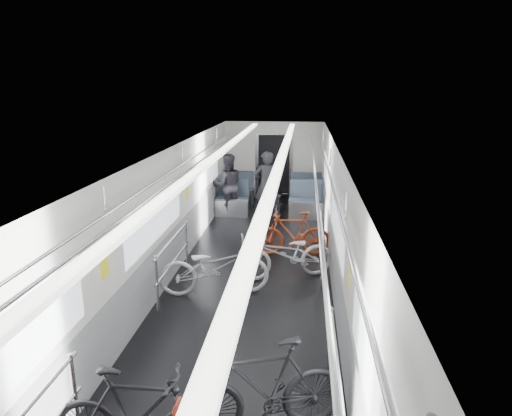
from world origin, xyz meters
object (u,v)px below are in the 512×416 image
(bike_right_far, at_px, (292,234))
(bike_right_mid, at_px, (286,254))
(bike_aisle, at_px, (278,204))
(person_standing, at_px, (266,185))
(person_seated, at_px, (228,185))
(bike_right_near, at_px, (263,388))
(bike_left_far, at_px, (214,267))
(bike_left_mid, at_px, (139,416))

(bike_right_far, bearing_deg, bike_right_mid, -8.15)
(bike_right_mid, xyz_separation_m, bike_aisle, (-0.38, 3.85, -0.06))
(person_standing, relative_size, person_seated, 1.06)
(person_standing, bearing_deg, bike_right_near, 78.28)
(bike_left_far, relative_size, bike_aisle, 1.21)
(person_standing, bearing_deg, bike_right_mid, 83.98)
(bike_aisle, distance_m, person_standing, 0.60)
(bike_left_mid, relative_size, bike_left_far, 0.89)
(bike_right_far, bearing_deg, person_standing, -168.08)
(bike_aisle, bearing_deg, bike_right_near, -87.71)
(bike_left_far, xyz_separation_m, bike_right_near, (1.12, -3.14, 0.04))
(bike_right_mid, height_order, bike_aisle, bike_right_mid)
(bike_left_far, xyz_separation_m, bike_right_far, (1.27, 1.98, -0.01))
(bike_right_mid, height_order, person_standing, person_standing)
(bike_left_far, bearing_deg, bike_right_near, -173.04)
(bike_left_far, bearing_deg, bike_left_mid, 167.12)
(person_seated, bearing_deg, bike_aisle, 153.84)
(person_standing, bearing_deg, person_seated, -25.50)
(bike_right_far, xyz_separation_m, person_standing, (-0.78, 2.66, 0.43))
(bike_left_mid, height_order, person_standing, person_standing)
(bike_left_far, height_order, person_standing, person_standing)
(bike_right_near, xyz_separation_m, person_seated, (-1.69, 7.96, 0.32))
(bike_left_mid, relative_size, bike_right_near, 0.94)
(bike_left_far, bearing_deg, bike_right_far, -45.43)
(bike_right_near, relative_size, person_standing, 0.97)
(bike_right_near, distance_m, bike_right_mid, 3.94)
(bike_left_far, height_order, person_seated, person_seated)
(bike_left_mid, bearing_deg, bike_right_near, -67.05)
(bike_left_mid, height_order, bike_right_near, bike_right_near)
(bike_left_far, relative_size, bike_right_mid, 1.05)
(bike_left_far, distance_m, bike_right_far, 2.35)
(bike_right_near, height_order, person_seated, person_seated)
(bike_left_mid, relative_size, bike_right_mid, 0.93)
(bike_left_far, bearing_deg, person_seated, -5.95)
(bike_left_far, xyz_separation_m, bike_aisle, (0.82, 4.64, -0.09))
(bike_right_mid, distance_m, bike_right_far, 1.19)
(bike_aisle, bearing_deg, person_standing, -179.95)
(bike_right_mid, bearing_deg, bike_right_far, 157.14)
(bike_right_mid, height_order, bike_right_far, bike_right_far)
(person_seated, bearing_deg, bike_right_near, 82.90)
(bike_left_far, distance_m, bike_aisle, 4.71)
(bike_right_mid, xyz_separation_m, bike_right_far, (0.08, 1.19, 0.01))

